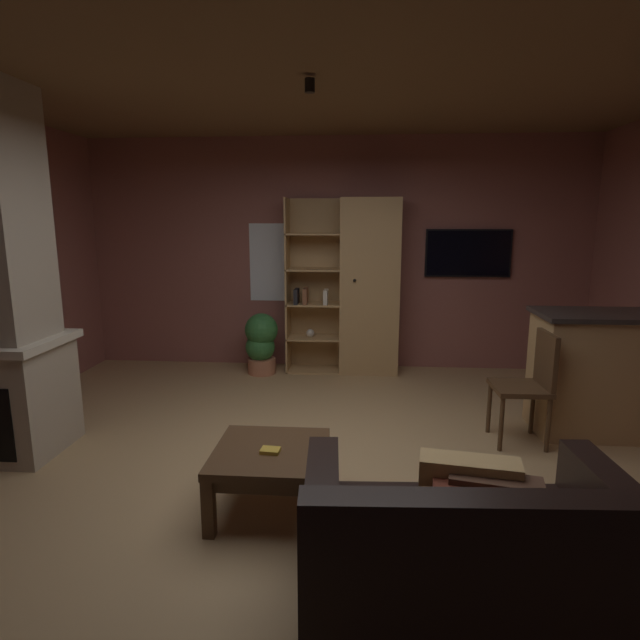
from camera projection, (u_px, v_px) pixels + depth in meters
floor at (316, 475)px, 3.69m from camera, size 5.99×5.67×0.02m
wall_back at (336, 255)px, 6.22m from camera, size 6.11×0.06×2.75m
ceiling at (315, 59)px, 3.16m from camera, size 5.99×5.67×0.02m
window_pane_back at (281, 263)px, 6.26m from camera, size 0.78×0.01×0.94m
bookshelf_cabinet at (362, 288)px, 6.00m from camera, size 1.31×0.41×2.04m
kitchen_bar_counter at (627, 374)px, 4.31m from camera, size 1.53×0.63×1.04m
leather_couch at (470, 566)px, 2.25m from camera, size 1.50×1.02×0.84m
coffee_table at (271, 461)px, 3.18m from camera, size 0.69×0.70×0.40m
table_book_0 at (270, 451)px, 3.12m from camera, size 0.12×0.10×0.02m
dining_chair at (531, 380)px, 4.12m from camera, size 0.43×0.43×0.92m
potted_floor_plant at (261, 342)px, 6.04m from camera, size 0.39×0.39×0.72m
wall_mounted_tv at (468, 253)px, 6.04m from camera, size 0.99×0.06×0.56m
track_light_spot_0 at (5, 89)px, 3.55m from camera, size 0.07×0.07×0.09m
track_light_spot_1 at (310, 85)px, 3.46m from camera, size 0.07×0.07×0.09m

